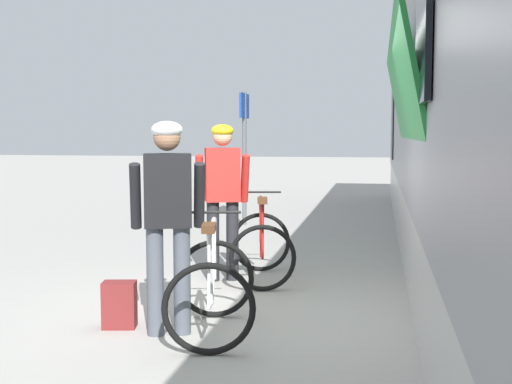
{
  "coord_description": "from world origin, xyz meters",
  "views": [
    {
      "loc": [
        1.05,
        -5.68,
        1.67
      ],
      "look_at": [
        -0.2,
        1.07,
        1.05
      ],
      "focal_mm": 46.28,
      "sensor_mm": 36.0,
      "label": 1
    }
  ],
  "objects_px": {
    "bicycle_near_red": "(262,246)",
    "cyclist_near_in_red": "(222,188)",
    "platform_sign_post": "(244,135)",
    "cyclist_far_in_dark": "(168,208)",
    "backpack_on_platform": "(119,305)",
    "bicycle_far_white": "(212,287)"
  },
  "relations": [
    {
      "from": "cyclist_near_in_red",
      "to": "platform_sign_post",
      "type": "xyz_separation_m",
      "value": [
        -0.67,
        4.48,
        0.57
      ]
    },
    {
      "from": "bicycle_near_red",
      "to": "cyclist_near_in_red",
      "type": "bearing_deg",
      "value": -173.35
    },
    {
      "from": "cyclist_near_in_red",
      "to": "bicycle_near_red",
      "type": "height_order",
      "value": "cyclist_near_in_red"
    },
    {
      "from": "bicycle_far_white",
      "to": "platform_sign_post",
      "type": "xyz_separation_m",
      "value": [
        -1.05,
        6.48,
        1.22
      ]
    },
    {
      "from": "bicycle_near_red",
      "to": "cyclist_far_in_dark",
      "type": "bearing_deg",
      "value": -100.97
    },
    {
      "from": "bicycle_near_red",
      "to": "backpack_on_platform",
      "type": "xyz_separation_m",
      "value": [
        -0.88,
        -2.0,
        -0.2
      ]
    },
    {
      "from": "bicycle_near_red",
      "to": "backpack_on_platform",
      "type": "relative_size",
      "value": 2.97
    },
    {
      "from": "cyclist_near_in_red",
      "to": "backpack_on_platform",
      "type": "relative_size",
      "value": 4.4
    },
    {
      "from": "platform_sign_post",
      "to": "cyclist_far_in_dark",
      "type": "bearing_deg",
      "value": -83.89
    },
    {
      "from": "cyclist_near_in_red",
      "to": "bicycle_near_red",
      "type": "bearing_deg",
      "value": 6.65
    },
    {
      "from": "cyclist_near_in_red",
      "to": "bicycle_near_red",
      "type": "distance_m",
      "value": 0.79
    },
    {
      "from": "backpack_on_platform",
      "to": "cyclist_far_in_dark",
      "type": "bearing_deg",
      "value": -22.82
    },
    {
      "from": "cyclist_near_in_red",
      "to": "bicycle_far_white",
      "type": "height_order",
      "value": "cyclist_near_in_red"
    },
    {
      "from": "cyclist_near_in_red",
      "to": "backpack_on_platform",
      "type": "distance_m",
      "value": 2.17
    },
    {
      "from": "cyclist_far_in_dark",
      "to": "platform_sign_post",
      "type": "xyz_separation_m",
      "value": [
        -0.7,
        6.53,
        0.57
      ]
    },
    {
      "from": "platform_sign_post",
      "to": "backpack_on_platform",
      "type": "bearing_deg",
      "value": -88.02
    },
    {
      "from": "cyclist_near_in_red",
      "to": "cyclist_far_in_dark",
      "type": "bearing_deg",
      "value": -89.13
    },
    {
      "from": "bicycle_near_red",
      "to": "platform_sign_post",
      "type": "distance_m",
      "value": 4.73
    },
    {
      "from": "cyclist_near_in_red",
      "to": "cyclist_far_in_dark",
      "type": "distance_m",
      "value": 2.05
    },
    {
      "from": "cyclist_far_in_dark",
      "to": "platform_sign_post",
      "type": "height_order",
      "value": "platform_sign_post"
    },
    {
      "from": "bicycle_near_red",
      "to": "bicycle_far_white",
      "type": "bearing_deg",
      "value": -91.42
    },
    {
      "from": "cyclist_near_in_red",
      "to": "cyclist_far_in_dark",
      "type": "relative_size",
      "value": 1.0
    }
  ]
}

